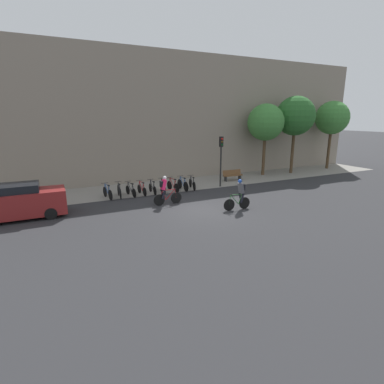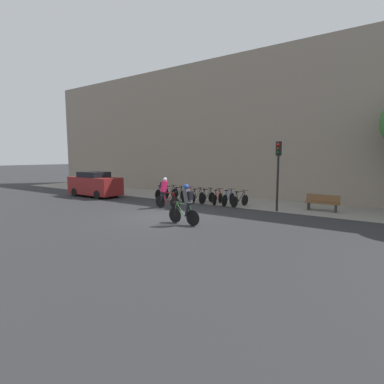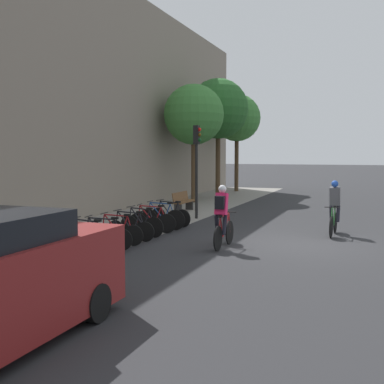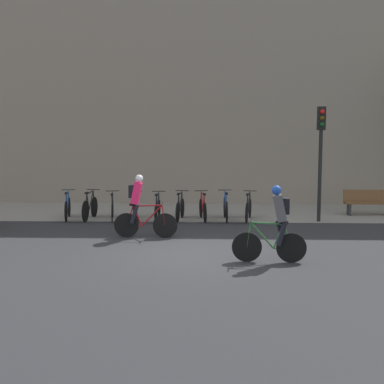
{
  "view_description": "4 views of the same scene",
  "coord_description": "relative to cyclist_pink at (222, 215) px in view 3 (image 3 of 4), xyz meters",
  "views": [
    {
      "loc": [
        -7.67,
        -14.46,
        5.19
      ],
      "look_at": [
        -0.14,
        1.1,
        0.85
      ],
      "focal_mm": 28.0,
      "sensor_mm": 36.0,
      "label": 1
    },
    {
      "loc": [
        9.56,
        -11.18,
        2.98
      ],
      "look_at": [
        -0.68,
        3.44,
        0.86
      ],
      "focal_mm": 28.0,
      "sensor_mm": 36.0,
      "label": 2
    },
    {
      "loc": [
        -14.23,
        -1.99,
        2.67
      ],
      "look_at": [
        -0.84,
        3.12,
        1.51
      ],
      "focal_mm": 45.0,
      "sensor_mm": 36.0,
      "label": 3
    },
    {
      "loc": [
        0.47,
        -12.86,
        3.05
      ],
      "look_at": [
        -0.08,
        2.95,
        1.19
      ],
      "focal_mm": 50.0,
      "sensor_mm": 36.0,
      "label": 4
    }
  ],
  "objects": [
    {
      "name": "parked_bike_7",
      "position": [
        2.52,
        3.0,
        -0.53
      ],
      "size": [
        0.46,
        1.74,
        0.99
      ],
      "color": "black",
      "rests_on": "ground"
    },
    {
      "name": "parked_bike_2",
      "position": [
        -1.32,
        3.0,
        -0.56
      ],
      "size": [
        0.46,
        1.64,
        0.94
      ],
      "color": "black",
      "rests_on": "ground"
    },
    {
      "name": "parked_bike_1",
      "position": [
        -2.09,
        3.0,
        -0.53
      ],
      "size": [
        0.46,
        1.7,
        0.99
      ],
      "color": "black",
      "rests_on": "ground"
    },
    {
      "name": "street_tree_0",
      "position": [
        11.6,
        5.23,
        3.76
      ],
      "size": [
        3.24,
        3.24,
        6.35
      ],
      "color": "#4C3823",
      "rests_on": "ground"
    },
    {
      "name": "kerb_strip",
      "position": [
        1.54,
        4.79,
        -0.94
      ],
      "size": [
        44.0,
        4.5,
        0.01
      ],
      "primitive_type": "cube",
      "color": "gray",
      "rests_on": "ground"
    },
    {
      "name": "traffic_light_pole",
      "position": [
        5.61,
        2.83,
        1.67
      ],
      "size": [
        0.26,
        0.3,
        3.78
      ],
      "color": "black",
      "rests_on": "ground"
    },
    {
      "name": "parked_bike_3",
      "position": [
        -0.55,
        3.0,
        -0.57
      ],
      "size": [
        0.46,
        1.59,
        0.94
      ],
      "color": "black",
      "rests_on": "ground"
    },
    {
      "name": "parked_bike_6",
      "position": [
        1.75,
        3.0,
        -0.55
      ],
      "size": [
        0.46,
        1.65,
        0.96
      ],
      "color": "black",
      "rests_on": "ground"
    },
    {
      "name": "ground",
      "position": [
        1.54,
        -1.96,
        -0.95
      ],
      "size": [
        200.0,
        200.0,
        0.0
      ],
      "primitive_type": "plane",
      "color": "#2B2B2D"
    },
    {
      "name": "cyclist_pink",
      "position": [
        0.0,
        0.0,
        0.0
      ],
      "size": [
        1.8,
        0.46,
        1.79
      ],
      "color": "black",
      "rests_on": "ground"
    },
    {
      "name": "bench",
      "position": [
        7.65,
        4.27,
        -0.47
      ],
      "size": [
        1.74,
        0.44,
        0.89
      ],
      "color": "brown",
      "rests_on": "ground"
    },
    {
      "name": "building_facade",
      "position": [
        1.54,
        7.34,
        4.23
      ],
      "size": [
        44.0,
        0.6,
        10.34
      ],
      "primitive_type": "cube",
      "color": "gray",
      "rests_on": "ground"
    },
    {
      "name": "parked_bike_8",
      "position": [
        3.28,
        3.0,
        -0.55
      ],
      "size": [
        0.47,
        1.69,
        0.96
      ],
      "color": "black",
      "rests_on": "ground"
    },
    {
      "name": "cyclist_grey",
      "position": [
        3.52,
        -2.73,
        0.0
      ],
      "size": [
        1.71,
        0.46,
        1.79
      ],
      "color": "black",
      "rests_on": "ground"
    },
    {
      "name": "street_tree_1",
      "position": [
        14.65,
        4.84,
        4.32
      ],
      "size": [
        3.55,
        3.55,
        7.06
      ],
      "color": "#4C3823",
      "rests_on": "ground"
    },
    {
      "name": "parked_bike_0",
      "position": [
        -2.86,
        3.0,
        -0.54
      ],
      "size": [
        0.46,
        1.68,
        0.98
      ],
      "color": "black",
      "rests_on": "ground"
    },
    {
      "name": "street_tree_2",
      "position": [
        19.85,
        5.14,
        4.14
      ],
      "size": [
        3.27,
        3.27,
        6.74
      ],
      "color": "#4C3823",
      "rests_on": "ground"
    },
    {
      "name": "parked_bike_4",
      "position": [
        0.21,
        3.0,
        -0.57
      ],
      "size": [
        0.46,
        1.63,
        0.93
      ],
      "color": "black",
      "rests_on": "ground"
    },
    {
      "name": "parked_bike_5",
      "position": [
        0.98,
        3.0,
        -0.55
      ],
      "size": [
        0.46,
        1.61,
        0.96
      ],
      "color": "black",
      "rests_on": "ground"
    }
  ]
}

